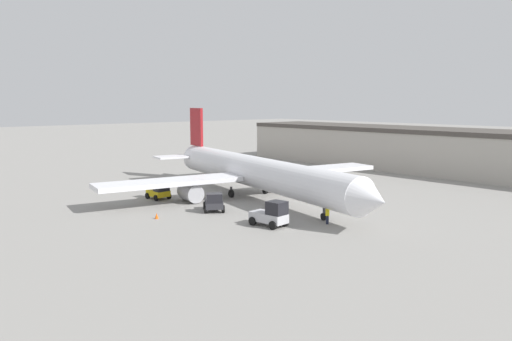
% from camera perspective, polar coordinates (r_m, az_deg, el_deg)
% --- Properties ---
extents(ground_plane, '(400.00, 400.00, 0.00)m').
position_cam_1_polar(ground_plane, '(58.22, 0.00, -3.15)').
color(ground_plane, gray).
extents(terminal_building, '(76.73, 12.30, 6.94)m').
position_cam_1_polar(terminal_building, '(83.24, 21.30, 2.04)').
color(terminal_building, '#ADA89E').
rests_on(terminal_building, ground_plane).
extents(airplane, '(42.25, 36.06, 10.25)m').
position_cam_1_polar(airplane, '(58.56, -0.48, -0.15)').
color(airplane, white).
rests_on(airplane, ground_plane).
extents(ground_crew_worker, '(0.36, 0.36, 1.65)m').
position_cam_1_polar(ground_crew_worker, '(46.21, 8.17, -5.01)').
color(ground_crew_worker, '#1E2338').
rests_on(ground_crew_worker, ground_plane).
extents(baggage_tug, '(3.61, 2.22, 2.38)m').
position_cam_1_polar(baggage_tug, '(44.85, 1.75, -5.05)').
color(baggage_tug, '#B2B2B7').
rests_on(baggage_tug, ground_plane).
extents(belt_loader_truck, '(2.63, 2.10, 1.92)m').
position_cam_1_polar(belt_loader_truck, '(58.50, -11.02, -2.32)').
color(belt_loader_truck, yellow).
rests_on(belt_loader_truck, ground_plane).
extents(pushback_tug, '(3.51, 3.29, 1.96)m').
position_cam_1_polar(pushback_tug, '(51.14, -4.84, -3.66)').
color(pushback_tug, '#2D2D33').
rests_on(pushback_tug, ground_plane).
extents(safety_cone_near, '(0.36, 0.36, 0.55)m').
position_cam_1_polar(safety_cone_near, '(48.88, -11.29, -5.11)').
color(safety_cone_near, '#EF590F').
rests_on(safety_cone_near, ground_plane).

